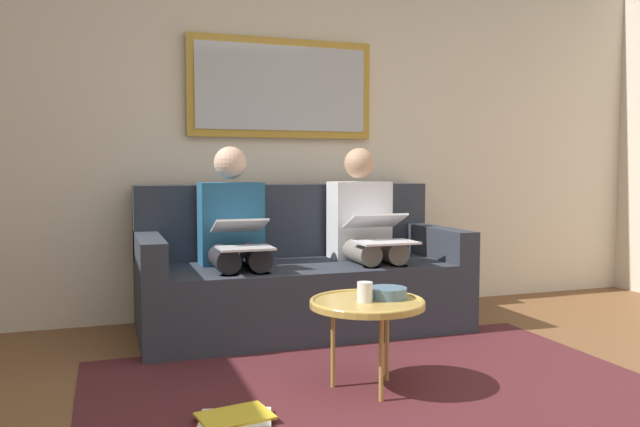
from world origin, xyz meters
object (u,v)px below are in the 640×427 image
couch (299,278)px  bowl (387,293)px  person_left (365,230)px  framed_mirror (282,88)px  coffee_table (367,304)px  person_right (234,235)px  magazine_stack (234,418)px  laptop_silver (242,235)px  cup (365,292)px  laptop_white (380,230)px

couch → bowl: (-0.06, 1.19, 0.12)m
bowl → person_left: bearing=-108.0°
bowl → framed_mirror: bearing=-87.7°
coffee_table → bowl: (-0.11, -0.03, 0.04)m
bowl → person_right: bearing=-66.3°
framed_mirror → couch: bearing=90.0°
person_left → person_right: (0.85, 0.00, 0.00)m
person_left → magazine_stack: 1.83m
person_right → laptop_silver: 0.23m
cup → bowl: bearing=-162.2°
couch → laptop_silver: 0.61m
cup → bowl: size_ratio=0.50×
framed_mirror → magazine_stack: size_ratio=3.96×
person_right → coffee_table: bearing=108.2°
person_left → laptop_silver: bearing=15.3°
cup → coffee_table: bearing=-146.1°
couch → person_right: person_right is taller
cup → person_left: bearing=-113.0°
coffee_table → person_left: person_left is taller
couch → laptop_silver: bearing=35.3°
couch → bowl: couch is taller
cup → laptop_white: 1.07m
couch → cup: (0.07, 1.23, 0.14)m
person_left → person_right: bearing=0.0°
framed_mirror → person_left: framed_mirror is taller
coffee_table → cup: size_ratio=5.78×
coffee_table → person_right: person_right is taller
framed_mirror → coffee_table: framed_mirror is taller
couch → laptop_white: 0.61m
couch → coffee_table: size_ratio=3.81×
cup → magazine_stack: bearing=14.8°
person_left → laptop_white: 0.23m
person_left → cup: bearing=67.0°
person_left → magazine_stack: size_ratio=3.52×
coffee_table → laptop_silver: 1.02m
framed_mirror → coffee_table: (0.05, 1.61, -1.16)m
person_right → laptop_silver: bearing=90.0°
person_left → magazine_stack: bearing=49.9°
framed_mirror → laptop_white: (-0.43, 0.68, -0.92)m
couch → laptop_white: size_ratio=5.01×
couch → framed_mirror: bearing=-90.0°
coffee_table → person_left: 1.26m
framed_mirror → laptop_white: 1.22m
person_right → laptop_white: bearing=165.1°
laptop_silver → magazine_stack: size_ratio=1.16×
framed_mirror → bowl: bearing=92.3°
laptop_white → person_right: bearing=-14.9°
coffee_table → couch: bearing=-92.3°
person_left → framed_mirror: bearing=-47.0°
cup → person_left: size_ratio=0.08×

